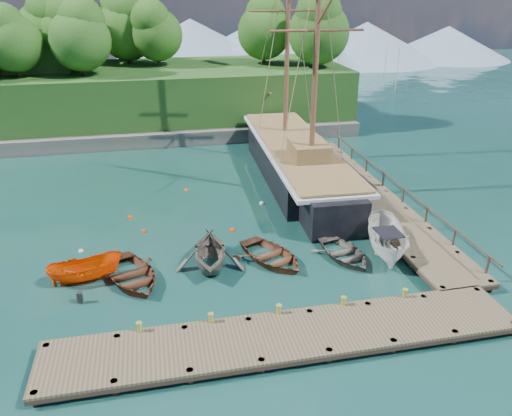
% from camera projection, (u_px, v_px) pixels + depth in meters
% --- Properties ---
extents(ground, '(160.00, 160.00, 0.00)m').
position_uv_depth(ground, '(218.00, 270.00, 26.39)').
color(ground, '#0F3326').
rests_on(ground, ground).
extents(dock_near, '(20.00, 3.20, 1.10)m').
position_uv_depth(dock_near, '(287.00, 337.00, 20.79)').
color(dock_near, '#4B3E2D').
rests_on(dock_near, ground).
extents(dock_east, '(3.20, 24.00, 1.10)m').
position_uv_depth(dock_east, '(369.00, 195.00, 34.59)').
color(dock_east, '#4B3E2D').
rests_on(dock_east, ground).
extents(bollard_0, '(0.26, 0.26, 0.45)m').
position_uv_depth(bollard_0, '(141.00, 343.00, 21.10)').
color(bollard_0, olive).
rests_on(bollard_0, ground).
extents(bollard_1, '(0.26, 0.26, 0.45)m').
position_uv_depth(bollard_1, '(212.00, 333.00, 21.66)').
color(bollard_1, olive).
rests_on(bollard_1, ground).
extents(bollard_2, '(0.26, 0.26, 0.45)m').
position_uv_depth(bollard_2, '(279.00, 324.00, 22.22)').
color(bollard_2, olive).
rests_on(bollard_2, ground).
extents(bollard_3, '(0.26, 0.26, 0.45)m').
position_uv_depth(bollard_3, '(342.00, 316.00, 22.78)').
color(bollard_3, olive).
rests_on(bollard_3, ground).
extents(bollard_4, '(0.26, 0.26, 0.45)m').
position_uv_depth(bollard_4, '(403.00, 308.00, 23.34)').
color(bollard_4, olive).
rests_on(bollard_4, ground).
extents(rowboat_0, '(4.69, 5.47, 0.96)m').
position_uv_depth(rowboat_0, '(132.00, 281.00, 25.42)').
color(rowboat_0, '#50291A').
rests_on(rowboat_0, ground).
extents(rowboat_1, '(4.12, 4.63, 2.24)m').
position_uv_depth(rowboat_1, '(210.00, 267.00, 26.72)').
color(rowboat_1, '#5F594D').
rests_on(rowboat_1, ground).
extents(rowboat_2, '(4.78, 5.37, 0.92)m').
position_uv_depth(rowboat_2, '(272.00, 261.00, 27.23)').
color(rowboat_2, brown).
rests_on(rowboat_2, ground).
extents(rowboat_3, '(3.57, 4.41, 0.81)m').
position_uv_depth(rowboat_3, '(344.00, 258.00, 27.57)').
color(rowboat_3, '#585048').
rests_on(rowboat_3, ground).
extents(motorboat_orange, '(3.90, 1.98, 1.44)m').
position_uv_depth(motorboat_orange, '(87.00, 280.00, 25.49)').
color(motorboat_orange, '#E94A02').
rests_on(motorboat_orange, ground).
extents(cabin_boat_white, '(3.37, 5.57, 2.02)m').
position_uv_depth(cabin_boat_white, '(386.00, 255.00, 27.85)').
color(cabin_boat_white, silver).
rests_on(cabin_boat_white, ground).
extents(schooner, '(5.68, 27.70, 20.33)m').
position_uv_depth(schooner, '(296.00, 163.00, 38.44)').
color(schooner, black).
rests_on(schooner, ground).
extents(mooring_buoy_0, '(0.30, 0.30, 0.30)m').
position_uv_depth(mooring_buoy_0, '(81.00, 252.00, 28.20)').
color(mooring_buoy_0, silver).
rests_on(mooring_buoy_0, ground).
extents(mooring_buoy_1, '(0.31, 0.31, 0.31)m').
position_uv_depth(mooring_buoy_1, '(144.00, 232.00, 30.43)').
color(mooring_buoy_1, '#D13A00').
rests_on(mooring_buoy_1, ground).
extents(mooring_buoy_2, '(0.35, 0.35, 0.35)m').
position_uv_depth(mooring_buoy_2, '(233.00, 231.00, 30.56)').
color(mooring_buoy_2, '#EE2F00').
rests_on(mooring_buoy_2, ground).
extents(mooring_buoy_3, '(0.35, 0.35, 0.35)m').
position_uv_depth(mooring_buoy_3, '(262.00, 204.00, 34.22)').
color(mooring_buoy_3, white).
rests_on(mooring_buoy_3, ground).
extents(mooring_buoy_4, '(0.33, 0.33, 0.33)m').
position_uv_depth(mooring_buoy_4, '(130.00, 218.00, 32.20)').
color(mooring_buoy_4, '#FB2E00').
rests_on(mooring_buoy_4, ground).
extents(mooring_buoy_5, '(0.28, 0.28, 0.28)m').
position_uv_depth(mooring_buoy_5, '(186.00, 191.00, 36.40)').
color(mooring_buoy_5, '#D24C10').
rests_on(mooring_buoy_5, ground).
extents(headland, '(51.00, 19.31, 12.90)m').
position_uv_depth(headland, '(45.00, 74.00, 49.61)').
color(headland, '#474744').
rests_on(headland, ground).
extents(distant_ridge, '(117.00, 40.00, 10.00)m').
position_uv_depth(distant_ridge, '(187.00, 41.00, 87.71)').
color(distant_ridge, '#728CA5').
rests_on(distant_ridge, ground).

